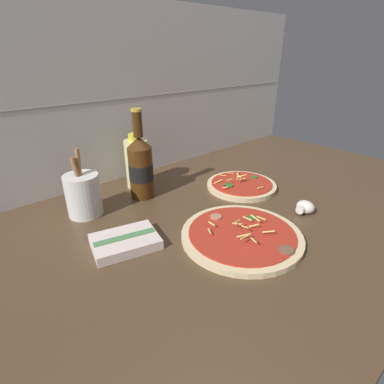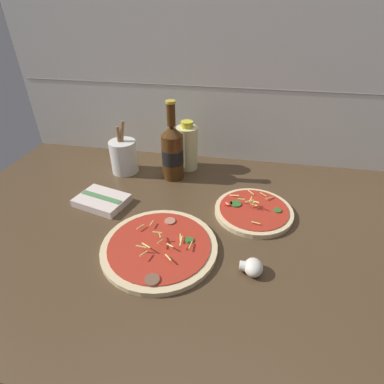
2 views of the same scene
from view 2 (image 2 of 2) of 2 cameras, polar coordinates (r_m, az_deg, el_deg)
counter_slab at (r=84.61cm, az=3.05°, el=-8.05°), size 160.00×90.00×2.50cm
tile_backsplash at (r=112.14cm, az=6.89°, el=19.16°), size 160.00×1.13×60.00cm
pizza_near at (r=78.26cm, az=-6.21°, el=-10.33°), size 29.79×29.79×4.79cm
pizza_far at (r=91.19cm, az=11.62°, el=-3.54°), size 23.12×23.12×5.02cm
beer_bottle at (r=103.29cm, az=-3.74°, el=7.71°), size 7.49×7.49×27.36cm
oil_bottle at (r=110.27cm, az=-0.93°, el=8.54°), size 7.77×7.77×18.07cm
mushroom_left at (r=73.06cm, az=11.40°, el=-13.85°), size 5.45×5.19×3.64cm
utensil_crock at (r=111.30cm, az=-12.89°, el=6.68°), size 9.47×9.47×18.91cm
dish_towel at (r=97.33cm, az=-16.78°, el=-1.54°), size 17.37×14.29×2.56cm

